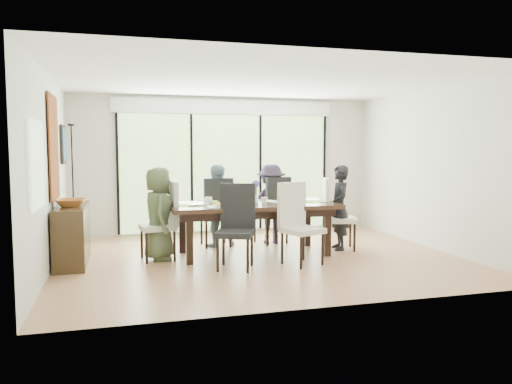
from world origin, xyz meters
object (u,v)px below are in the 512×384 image
object	(u,v)px
chair_far_right	(271,210)
cup_c	(299,198)
laptop	(201,205)
cup_b	(264,201)
chair_near_left	(235,227)
bowl	(71,203)
person_right_end	(339,208)
person_left_end	(159,214)
sideboard	(72,234)
chair_near_right	(302,224)
cup_a	(208,200)
vase	(256,199)
chair_far_left	(215,211)
person_far_left	(216,206)
table_top	(253,205)
chair_left_end	(157,221)
chair_right_end	(340,214)
person_far_right	(271,204)

from	to	relation	value
chair_far_right	cup_c	world-z (taller)	chair_far_right
laptop	cup_b	world-z (taller)	cup_b
chair_near_left	bowl	size ratio (longest dim) A/B	2.68
person_right_end	laptop	size ratio (longest dim) A/B	3.91
person_left_end	sideboard	bearing A→B (deg)	84.20
chair_near_right	cup_b	bearing A→B (deg)	93.46
chair_far_right	cup_a	bearing A→B (deg)	12.99
chair_near_right	vase	bearing A→B (deg)	95.08
chair_far_left	laptop	size ratio (longest dim) A/B	3.33
cup_b	sideboard	size ratio (longest dim) A/B	0.07
chair_far_left	vase	xyz separation A→B (m)	(0.50, -0.80, 0.28)
chair_far_right	cup_b	xyz separation A→B (m)	(-0.40, -0.95, 0.27)
chair_far_right	chair_near_left	world-z (taller)	same
chair_far_right	cup_a	xyz separation A→B (m)	(-1.25, -0.70, 0.27)
person_far_left	person_right_end	bearing A→B (deg)	151.00
person_far_left	cup_c	distance (m)	1.46
chair_far_right	bowl	size ratio (longest dim) A/B	2.68
table_top	chair_far_left	world-z (taller)	chair_far_left
chair_near_right	cup_b	size ratio (longest dim) A/B	11.00
chair_near_left	chair_near_right	xyz separation A→B (m)	(1.00, 0.00, 0.00)
chair_left_end	sideboard	size ratio (longest dim) A/B	0.80
person_right_end	vase	xyz separation A→B (m)	(-1.43, 0.05, 0.18)
chair_near_right	person_far_left	bearing A→B (deg)	98.21
person_far_left	chair_far_right	bearing A→B (deg)	175.42
cup_c	table_top	bearing A→B (deg)	-172.87
chair_far_left	bowl	xyz separation A→B (m)	(-2.28, -0.79, 0.30)
vase	chair_far_right	bearing A→B (deg)	57.99
chair_right_end	chair_near_right	distance (m)	1.33
chair_near_right	person_far_left	size ratio (longest dim) A/B	0.85
person_far_left	table_top	bearing A→B (deg)	112.74
chair_left_end	cup_b	bearing A→B (deg)	79.54
table_top	person_left_end	world-z (taller)	person_left_end
chair_far_right	bowl	bearing A→B (deg)	-2.68
person_left_end	cup_b	world-z (taller)	person_left_end
chair_far_left	cup_a	world-z (taller)	chair_far_left
person_left_end	vase	size ratio (longest dim) A/B	10.75
person_left_end	person_far_left	xyz separation A→B (m)	(1.03, 0.83, 0.00)
chair_left_end	person_right_end	world-z (taller)	person_right_end
chair_right_end	person_right_end	bearing A→B (deg)	106.65
chair_right_end	person_left_end	size ratio (longest dim) A/B	0.85
vase	chair_near_left	bearing A→B (deg)	-120.87
table_top	vase	size ratio (longest dim) A/B	20.00
table_top	bowl	size ratio (longest dim) A/B	5.85
person_far_right	sideboard	world-z (taller)	person_far_right
person_right_end	laptop	world-z (taller)	person_right_end
chair_near_left	cup_b	xyz separation A→B (m)	(0.65, 0.77, 0.27)
chair_near_left	cup_a	size ratio (longest dim) A/B	8.87
person_far_right	sideboard	distance (m)	3.36
person_right_end	cup_c	size ratio (longest dim) A/B	10.40
vase	chair_near_right	bearing A→B (deg)	-63.94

